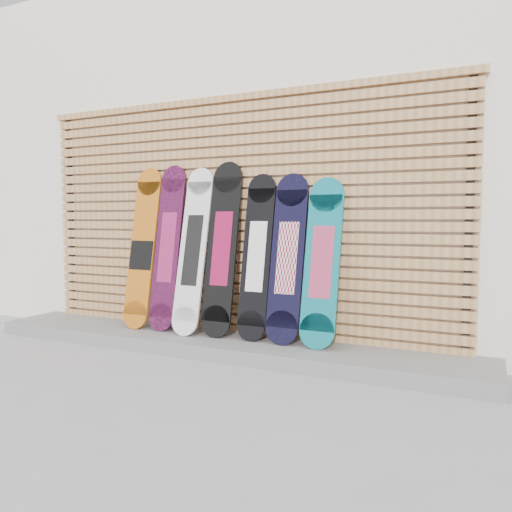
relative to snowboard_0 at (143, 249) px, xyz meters
The scene contains 11 objects.
ground 1.57m from the snowboard_0, 36.83° to the right, with size 80.00×80.00×0.00m, color #949496.
building 3.26m from the snowboard_0, 60.57° to the left, with size 12.00×5.00×3.60m, color white.
concrete_step 1.21m from the snowboard_0, ahead, with size 4.60×0.70×0.12m, color slate.
slat_wall 0.96m from the snowboard_0, 12.37° to the left, with size 4.26×0.08×2.29m.
snowboard_0 is the anchor object (origin of this frame).
snowboard_1 0.28m from the snowboard_0, ahead, with size 0.27×0.31×1.57m.
snowboard_2 0.59m from the snowboard_0, ahead, with size 0.27×0.37×1.53m.
snowboard_3 0.88m from the snowboard_0, ahead, with size 0.29×0.32×1.57m.
snowboard_4 1.22m from the snowboard_0, ahead, with size 0.27×0.30×1.45m.
snowboard_5 1.50m from the snowboard_0, ahead, with size 0.29×0.31×1.44m.
snowboard_6 1.81m from the snowboard_0, ahead, with size 0.30×0.32×1.40m.
Camera 1 is at (2.01, -3.13, 1.17)m, focal length 35.00 mm.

